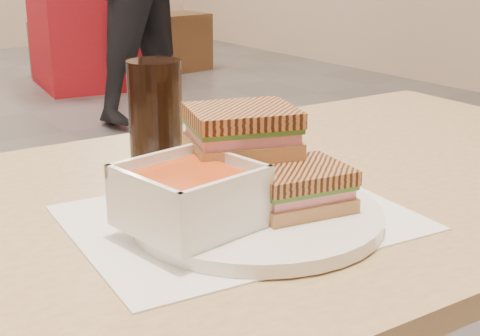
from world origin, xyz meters
TOP-DOWN VIEW (x-y plane):
  - main_table at (0.15, -1.91)m, footprint 1.22×0.73m
  - tray_liner at (0.02, -1.98)m, footprint 0.40×0.33m
  - plate at (0.03, -2.00)m, footprint 0.29×0.29m
  - soup_bowl at (-0.05, -2.00)m, footprint 0.15×0.15m
  - panini_lower at (0.07, -2.02)m, footprint 0.12×0.11m
  - panini_upper at (0.05, -1.95)m, footprint 0.15×0.14m
  - cola_glass at (0.03, -1.77)m, footprint 0.07×0.07m
  - bg_table_1 at (1.74, 2.52)m, footprint 0.94×0.94m
  - bg_chair_1l at (1.60, 2.88)m, footprint 0.45×0.45m
  - bg_chair_1r at (2.66, 2.77)m, footprint 0.48×0.48m

SIDE VIEW (x-z plane):
  - bg_chair_1l at x=1.60m, z-range 0.00..0.46m
  - bg_chair_1r at x=2.66m, z-range 0.00..0.49m
  - bg_table_1 at x=1.74m, z-range 0.00..0.73m
  - main_table at x=0.15m, z-range 0.26..1.01m
  - tray_liner at x=0.02m, z-range 0.75..0.75m
  - plate at x=0.03m, z-range 0.75..0.77m
  - panini_lower at x=0.07m, z-range 0.77..0.82m
  - soup_bowl at x=-0.05m, z-range 0.76..0.83m
  - cola_glass at x=0.03m, z-range 0.75..0.91m
  - panini_upper at x=0.05m, z-range 0.82..0.87m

